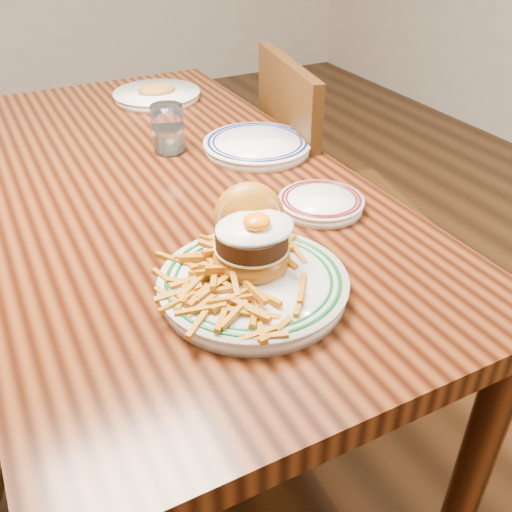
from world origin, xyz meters
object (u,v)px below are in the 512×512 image
chair_right (322,199)px  main_plate (253,266)px  table (162,211)px  side_plate (321,202)px

chair_right → main_plate: bearing=58.3°
main_plate → table: bearing=114.2°
table → chair_right: bearing=13.1°
table → chair_right: 0.59m
chair_right → main_plate: chair_right is taller
table → main_plate: bearing=-89.5°
main_plate → chair_right: bearing=71.5°
table → side_plate: side_plate is taller
table → main_plate: size_ratio=4.74×
chair_right → side_plate: chair_right is taller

